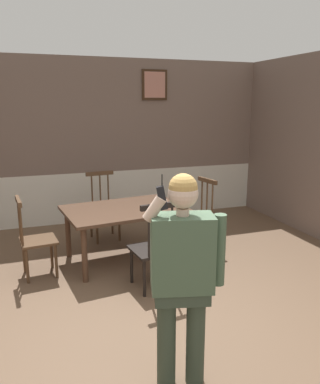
{
  "coord_description": "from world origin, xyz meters",
  "views": [
    {
      "loc": [
        -0.99,
        -2.91,
        2.08
      ],
      "look_at": [
        0.06,
        0.12,
        1.32
      ],
      "focal_mm": 35.44,
      "sensor_mm": 36.0,
      "label": 1
    }
  ],
  "objects_px": {
    "chair_near_window": "(198,214)",
    "chair_by_doorway": "(35,239)",
    "dining_table": "(125,214)",
    "chair_opposite_corner": "(104,208)",
    "chair_at_table_head": "(154,248)",
    "person_figure": "(183,269)"
  },
  "relations": [
    {
      "from": "chair_at_table_head",
      "to": "chair_opposite_corner",
      "type": "distance_m",
      "value": 1.84
    },
    {
      "from": "chair_by_doorway",
      "to": "dining_table",
      "type": "bearing_deg",
      "value": 90.91
    },
    {
      "from": "chair_near_window",
      "to": "chair_at_table_head",
      "type": "xyz_separation_m",
      "value": [
        -1.04,
        -1.06,
        0.01
      ]
    },
    {
      "from": "dining_table",
      "to": "chair_by_doorway",
      "type": "height_order",
      "value": "chair_by_doorway"
    },
    {
      "from": "dining_table",
      "to": "person_figure",
      "type": "bearing_deg",
      "value": -93.93
    },
    {
      "from": "chair_by_doorway",
      "to": "person_figure",
      "type": "relative_size",
      "value": 0.61
    },
    {
      "from": "chair_near_window",
      "to": "chair_by_doorway",
      "type": "relative_size",
      "value": 1.01
    },
    {
      "from": "chair_at_table_head",
      "to": "person_figure",
      "type": "height_order",
      "value": "person_figure"
    },
    {
      "from": "dining_table",
      "to": "chair_at_table_head",
      "type": "distance_m",
      "value": 0.93
    },
    {
      "from": "chair_by_doorway",
      "to": "chair_opposite_corner",
      "type": "relative_size",
      "value": 0.96
    },
    {
      "from": "chair_opposite_corner",
      "to": "person_figure",
      "type": "relative_size",
      "value": 0.64
    },
    {
      "from": "dining_table",
      "to": "chair_by_doorway",
      "type": "bearing_deg",
      "value": -173.04
    },
    {
      "from": "chair_opposite_corner",
      "to": "person_figure",
      "type": "height_order",
      "value": "person_figure"
    },
    {
      "from": "chair_by_doorway",
      "to": "chair_opposite_corner",
      "type": "bearing_deg",
      "value": 129.29
    },
    {
      "from": "chair_near_window",
      "to": "chair_opposite_corner",
      "type": "distance_m",
      "value": 1.48
    },
    {
      "from": "dining_table",
      "to": "chair_by_doorway",
      "type": "relative_size",
      "value": 1.67
    },
    {
      "from": "person_figure",
      "to": "chair_near_window",
      "type": "bearing_deg",
      "value": -102.63
    },
    {
      "from": "dining_table",
      "to": "person_figure",
      "type": "height_order",
      "value": "person_figure"
    },
    {
      "from": "dining_table",
      "to": "chair_opposite_corner",
      "type": "xyz_separation_m",
      "value": [
        -0.11,
        0.91,
        -0.15
      ]
    },
    {
      "from": "chair_at_table_head",
      "to": "chair_by_doorway",
      "type": "bearing_deg",
      "value": 141.46
    },
    {
      "from": "chair_by_doorway",
      "to": "person_figure",
      "type": "height_order",
      "value": "person_figure"
    },
    {
      "from": "chair_at_table_head",
      "to": "person_figure",
      "type": "relative_size",
      "value": 0.65
    }
  ]
}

